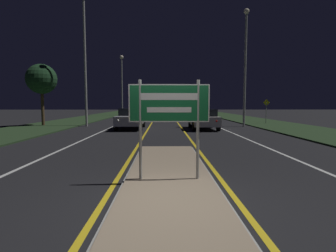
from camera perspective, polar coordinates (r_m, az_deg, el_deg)
ground_plane at (r=5.06m, az=0.55°, el=-16.22°), size 160.00×160.00×0.00m
median_island at (r=6.17m, az=0.25°, el=-11.91°), size 2.12×9.38×0.10m
verge_left at (r=26.50m, az=-21.71°, el=0.63°), size 5.00×100.00×0.08m
verge_right at (r=26.59m, az=20.23°, el=0.69°), size 5.00×100.00×0.08m
centre_line_yellow_left at (r=29.80m, az=-3.16°, el=1.33°), size 0.12×70.00×0.01m
centre_line_yellow_right at (r=29.81m, az=1.66°, el=1.33°), size 0.12×70.00×0.01m
lane_line_white_left at (r=30.06m, az=-8.79°, el=1.31°), size 0.12×70.00×0.01m
lane_line_white_right at (r=30.09m, az=7.27°, el=1.33°), size 0.12×70.00×0.01m
edge_line_white_left at (r=30.61m, az=-14.36°, el=1.27°), size 0.10×70.00×0.01m
edge_line_white_right at (r=30.67m, az=12.83°, el=1.31°), size 0.10×70.00×0.01m
highway_sign at (r=5.91m, az=0.26°, el=3.73°), size 1.82×0.07×2.26m
streetlight_left_near at (r=22.70m, az=-17.70°, el=16.72°), size 0.52×0.52×10.47m
streetlight_left_far at (r=41.26m, az=-10.02°, el=10.91°), size 0.59×0.59×9.18m
streetlight_right_near at (r=22.15m, az=16.50°, el=14.16°), size 0.44×0.44×9.21m
car_receding_0 at (r=18.97m, az=7.72°, el=1.59°), size 1.87×4.22×1.45m
car_receding_1 at (r=31.31m, az=3.73°, el=2.96°), size 1.90×4.10×1.54m
car_approaching_0 at (r=19.40m, az=-8.08°, el=1.76°), size 1.87×4.63×1.51m
car_approaching_1 at (r=32.23m, az=-5.22°, el=2.86°), size 1.96×4.66×1.35m
warning_sign at (r=25.32m, az=20.61°, el=3.55°), size 0.60×0.06×2.17m
roadside_palm_left at (r=23.82m, az=-25.83°, el=9.13°), size 2.41×2.41×4.95m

